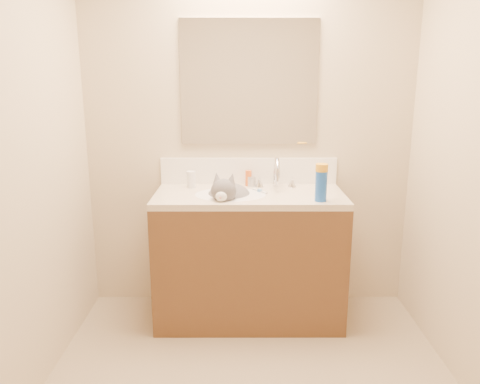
{
  "coord_description": "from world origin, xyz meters",
  "views": [
    {
      "loc": [
        -0.06,
        -1.9,
        1.59
      ],
      "look_at": [
        -0.06,
        0.92,
        0.88
      ],
      "focal_mm": 35.0,
      "sensor_mm": 36.0,
      "label": 1
    }
  ],
  "objects_px": {
    "vanity_cabinet": "(249,259)",
    "spray_can": "(321,185)",
    "pill_bottle": "(191,179)",
    "faucet": "(276,175)",
    "silver_jar": "(251,181)",
    "amber_bottle": "(248,178)",
    "basin": "(231,205)",
    "cat": "(228,199)"
  },
  "relations": [
    {
      "from": "pill_bottle",
      "to": "silver_jar",
      "type": "bearing_deg",
      "value": 5.56
    },
    {
      "from": "silver_jar",
      "to": "cat",
      "type": "bearing_deg",
      "value": -123.97
    },
    {
      "from": "amber_bottle",
      "to": "spray_can",
      "type": "relative_size",
      "value": 0.56
    },
    {
      "from": "vanity_cabinet",
      "to": "basin",
      "type": "xyz_separation_m",
      "value": [
        -0.12,
        -0.03,
        0.38
      ]
    },
    {
      "from": "silver_jar",
      "to": "amber_bottle",
      "type": "distance_m",
      "value": 0.03
    },
    {
      "from": "faucet",
      "to": "cat",
      "type": "relative_size",
      "value": 0.64
    },
    {
      "from": "vanity_cabinet",
      "to": "basin",
      "type": "height_order",
      "value": "basin"
    },
    {
      "from": "faucet",
      "to": "spray_can",
      "type": "xyz_separation_m",
      "value": [
        0.24,
        -0.33,
        0.01
      ]
    },
    {
      "from": "basin",
      "to": "spray_can",
      "type": "height_order",
      "value": "spray_can"
    },
    {
      "from": "silver_jar",
      "to": "amber_bottle",
      "type": "relative_size",
      "value": 0.63
    },
    {
      "from": "silver_jar",
      "to": "spray_can",
      "type": "height_order",
      "value": "spray_can"
    },
    {
      "from": "faucet",
      "to": "pill_bottle",
      "type": "xyz_separation_m",
      "value": [
        -0.56,
        0.02,
        -0.03
      ]
    },
    {
      "from": "vanity_cabinet",
      "to": "silver_jar",
      "type": "height_order",
      "value": "silver_jar"
    },
    {
      "from": "pill_bottle",
      "to": "silver_jar",
      "type": "relative_size",
      "value": 1.65
    },
    {
      "from": "silver_jar",
      "to": "spray_can",
      "type": "bearing_deg",
      "value": -43.82
    },
    {
      "from": "vanity_cabinet",
      "to": "spray_can",
      "type": "xyz_separation_m",
      "value": [
        0.42,
        -0.19,
        0.55
      ]
    },
    {
      "from": "vanity_cabinet",
      "to": "cat",
      "type": "relative_size",
      "value": 2.76
    },
    {
      "from": "faucet",
      "to": "spray_can",
      "type": "distance_m",
      "value": 0.4
    },
    {
      "from": "basin",
      "to": "pill_bottle",
      "type": "xyz_separation_m",
      "value": [
        -0.26,
        0.19,
        0.12
      ]
    },
    {
      "from": "faucet",
      "to": "amber_bottle",
      "type": "height_order",
      "value": "faucet"
    },
    {
      "from": "vanity_cabinet",
      "to": "pill_bottle",
      "type": "xyz_separation_m",
      "value": [
        -0.38,
        0.16,
        0.5
      ]
    },
    {
      "from": "cat",
      "to": "pill_bottle",
      "type": "relative_size",
      "value": 3.95
    },
    {
      "from": "pill_bottle",
      "to": "spray_can",
      "type": "bearing_deg",
      "value": -23.31
    },
    {
      "from": "faucet",
      "to": "silver_jar",
      "type": "distance_m",
      "value": 0.18
    },
    {
      "from": "cat",
      "to": "spray_can",
      "type": "xyz_separation_m",
      "value": [
        0.55,
        -0.16,
        0.12
      ]
    },
    {
      "from": "basin",
      "to": "cat",
      "type": "relative_size",
      "value": 1.04
    },
    {
      "from": "pill_bottle",
      "to": "cat",
      "type": "bearing_deg",
      "value": -36.62
    },
    {
      "from": "basin",
      "to": "amber_bottle",
      "type": "height_order",
      "value": "amber_bottle"
    },
    {
      "from": "faucet",
      "to": "pill_bottle",
      "type": "distance_m",
      "value": 0.57
    },
    {
      "from": "pill_bottle",
      "to": "amber_bottle",
      "type": "distance_m",
      "value": 0.38
    },
    {
      "from": "silver_jar",
      "to": "amber_bottle",
      "type": "height_order",
      "value": "amber_bottle"
    },
    {
      "from": "pill_bottle",
      "to": "silver_jar",
      "type": "height_order",
      "value": "pill_bottle"
    },
    {
      "from": "basin",
      "to": "cat",
      "type": "bearing_deg",
      "value": 178.31
    },
    {
      "from": "cat",
      "to": "silver_jar",
      "type": "height_order",
      "value": "cat"
    },
    {
      "from": "faucet",
      "to": "spray_can",
      "type": "bearing_deg",
      "value": -53.84
    },
    {
      "from": "amber_bottle",
      "to": "faucet",
      "type": "bearing_deg",
      "value": -19.5
    },
    {
      "from": "amber_bottle",
      "to": "silver_jar",
      "type": "bearing_deg",
      "value": -17.53
    },
    {
      "from": "basin",
      "to": "amber_bottle",
      "type": "bearing_deg",
      "value": 63.11
    },
    {
      "from": "silver_jar",
      "to": "amber_bottle",
      "type": "bearing_deg",
      "value": 162.47
    },
    {
      "from": "faucet",
      "to": "cat",
      "type": "height_order",
      "value": "faucet"
    },
    {
      "from": "basin",
      "to": "silver_jar",
      "type": "height_order",
      "value": "silver_jar"
    },
    {
      "from": "cat",
      "to": "amber_bottle",
      "type": "bearing_deg",
      "value": 71.27
    }
  ]
}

